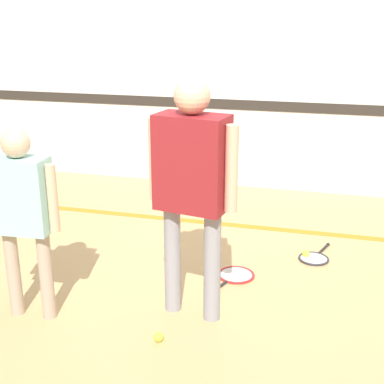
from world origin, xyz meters
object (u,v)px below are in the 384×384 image
racket_spare_on_floor (315,258)px  tennis_ball_near_instructor (159,337)px  tennis_ball_by_spare_racket (306,254)px  person_instructor (192,176)px  person_student_left (22,205)px  tennis_ball_stray_left (170,239)px  racket_second_spare (235,275)px

racket_spare_on_floor → tennis_ball_near_instructor: size_ratio=8.05×
tennis_ball_near_instructor → tennis_ball_by_spare_racket: size_ratio=1.00×
person_instructor → racket_spare_on_floor: bearing=64.5°
racket_spare_on_floor → person_instructor: bearing=163.1°
person_student_left → tennis_ball_stray_left: bearing=65.0°
person_student_left → tennis_ball_stray_left: 1.78m
person_instructor → tennis_ball_near_instructor: bearing=-97.4°
person_instructor → racket_spare_on_floor: size_ratio=3.20×
person_instructor → tennis_ball_by_spare_racket: bearing=67.4°
racket_spare_on_floor → tennis_ball_near_instructor: 1.82m
person_instructor → person_student_left: person_instructor is taller
person_instructor → tennis_ball_near_instructor: person_instructor is taller
person_student_left → racket_spare_on_floor: 2.57m
tennis_ball_by_spare_racket → person_student_left: bearing=-141.5°
racket_second_spare → tennis_ball_stray_left: 0.89m
racket_second_spare → tennis_ball_stray_left: size_ratio=7.95×
person_student_left → tennis_ball_by_spare_racket: (1.85, 1.48, -0.82)m
person_instructor → tennis_ball_by_spare_racket: size_ratio=25.74×
racket_second_spare → person_student_left: bearing=-32.5°
person_instructor → racket_second_spare: (0.20, 0.64, -1.04)m
person_instructor → racket_second_spare: size_ratio=3.24×
person_student_left → racket_second_spare: bearing=32.5°
racket_spare_on_floor → tennis_ball_near_instructor: bearing=167.2°
tennis_ball_near_instructor → person_instructor: bearing=72.4°
person_instructor → tennis_ball_by_spare_racket: (0.75, 1.16, -1.02)m
person_instructor → racket_second_spare: 1.24m
racket_spare_on_floor → tennis_ball_stray_left: size_ratio=8.05×
tennis_ball_by_spare_racket → tennis_ball_stray_left: size_ratio=1.00×
racket_second_spare → tennis_ball_by_spare_racket: (0.55, 0.53, 0.02)m
person_instructor → tennis_ball_stray_left: (-0.52, 1.16, -1.02)m
person_instructor → racket_spare_on_floor: person_instructor is taller
tennis_ball_near_instructor → tennis_ball_by_spare_racket: bearing=60.7°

